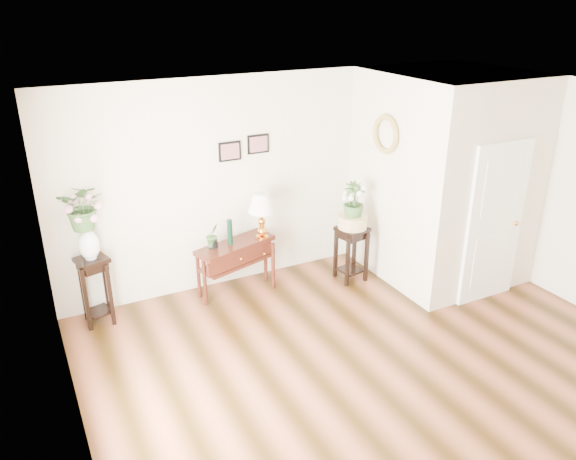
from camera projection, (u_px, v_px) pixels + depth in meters
floor at (390, 375)px, 5.92m from camera, size 6.00×5.50×0.02m
ceiling at (413, 108)px, 4.83m from camera, size 6.00×5.50×0.02m
wall_back at (275, 178)px, 7.63m from camera, size 6.00×0.02×2.80m
wall_left at (72, 335)px, 4.12m from camera, size 0.02×5.50×2.80m
partition at (443, 176)px, 7.71m from camera, size 1.80×1.95×2.80m
door at (495, 224)px, 7.03m from camera, size 0.90×0.05×2.10m
art_print_left at (230, 151)px, 7.16m from camera, size 0.30×0.02×0.25m
art_print_right at (258, 144)px, 7.31m from camera, size 0.30×0.02×0.25m
wall_ornament at (385, 134)px, 7.17m from camera, size 0.07×0.51×0.51m
console_table at (236, 268)px, 7.42m from camera, size 1.15×0.67×0.72m
table_lamp at (262, 213)px, 7.30m from camera, size 0.44×0.44×0.63m
green_vase at (230, 232)px, 7.18m from camera, size 0.09×0.09×0.34m
potted_plant at (213, 236)px, 7.09m from camera, size 0.21×0.19×0.31m
plant_stand_a at (96, 290)px, 6.72m from camera, size 0.41×0.41×0.86m
porcelain_vase at (88, 241)px, 6.46m from camera, size 0.30×0.30×0.41m
lily_arrangement at (83, 203)px, 6.28m from camera, size 0.64×0.60×0.56m
plant_stand_b at (351, 253)px, 7.77m from camera, size 0.43×0.43×0.78m
ceramic_bowl at (353, 222)px, 7.58m from camera, size 0.43×0.43×0.18m
narcissus at (354, 201)px, 7.47m from camera, size 0.30×0.30×0.52m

